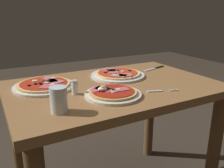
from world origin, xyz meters
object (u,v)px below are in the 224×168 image
object	(u,v)px
pizza_across_left	(118,74)
salt_shaker	(75,87)
dining_table	(114,108)
water_glass_near	(59,101)
knife	(156,68)
pizza_foreground	(113,93)
pizza_across_right	(44,85)
fork	(160,91)

from	to	relation	value
pizza_across_left	salt_shaker	size ratio (longest dim) A/B	4.73
dining_table	salt_shaker	bearing A→B (deg)	-168.70
salt_shaker	dining_table	bearing A→B (deg)	11.30
pizza_across_left	water_glass_near	world-z (taller)	water_glass_near
water_glass_near	knife	distance (m)	0.87
pizza_foreground	salt_shaker	distance (m)	0.18
pizza_across_left	knife	distance (m)	0.33
pizza_across_left	salt_shaker	world-z (taller)	salt_shaker
knife	salt_shaker	distance (m)	0.69
dining_table	pizza_across_right	bearing A→B (deg)	160.02
pizza_foreground	pizza_across_left	world-z (taller)	pizza_foreground
water_glass_near	knife	bearing A→B (deg)	26.54
dining_table	water_glass_near	xyz separation A→B (m)	(-0.36, -0.21, 0.18)
pizza_foreground	salt_shaker	size ratio (longest dim) A/B	3.90
dining_table	pizza_across_left	bearing A→B (deg)	53.57
pizza_across_left	pizza_across_right	bearing A→B (deg)	-179.25
pizza_foreground	fork	distance (m)	0.24
pizza_across_left	knife	xyz separation A→B (m)	(0.32, 0.05, -0.01)
pizza_foreground	knife	xyz separation A→B (m)	(0.51, 0.33, -0.01)
salt_shaker	pizza_across_left	bearing A→B (deg)	28.01
pizza_across_right	fork	bearing A→B (deg)	-34.59
knife	pizza_across_left	bearing A→B (deg)	-171.45
pizza_across_right	salt_shaker	world-z (taller)	salt_shaker
pizza_across_right	water_glass_near	xyz separation A→B (m)	(-0.02, -0.33, 0.03)
dining_table	fork	world-z (taller)	fork
fork	salt_shaker	bearing A→B (deg)	156.92
dining_table	water_glass_near	distance (m)	0.45
dining_table	fork	size ratio (longest dim) A/B	7.04
dining_table	pizza_across_right	xyz separation A→B (m)	(-0.34, 0.12, 0.15)
dining_table	water_glass_near	world-z (taller)	water_glass_near
pizza_across_left	knife	bearing A→B (deg)	8.55
pizza_across_left	salt_shaker	bearing A→B (deg)	-151.99
knife	pizza_across_right	bearing A→B (deg)	-175.89
pizza_foreground	water_glass_near	xyz separation A→B (m)	(-0.27, -0.06, 0.03)
water_glass_near	salt_shaker	distance (m)	0.20
dining_table	knife	bearing A→B (deg)	22.93
dining_table	pizza_across_left	world-z (taller)	pizza_across_left
dining_table	fork	distance (m)	0.28
dining_table	knife	size ratio (longest dim) A/B	5.59
pizza_across_right	dining_table	bearing A→B (deg)	-19.98
knife	fork	bearing A→B (deg)	-126.01
water_glass_near	knife	size ratio (longest dim) A/B	0.52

